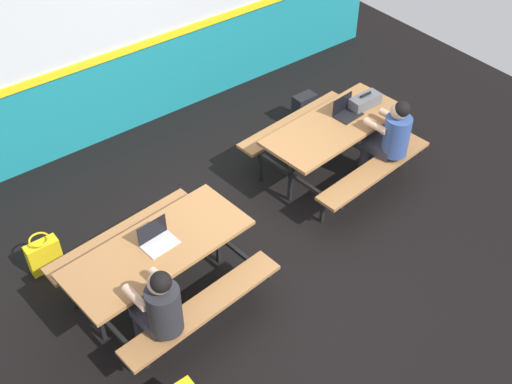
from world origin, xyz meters
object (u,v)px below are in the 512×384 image
object	(u,v)px
student_further	(390,136)
tote_bag_bright	(44,255)
picnic_table_right	(334,135)
laptop_dark	(346,111)
backpack_dark	(304,110)
student_nearer	(159,307)
laptop_silver	(157,239)
picnic_table_left	(159,259)
toolbox_grey	(365,101)

from	to	relation	value
student_further	tote_bag_bright	bearing A→B (deg)	162.53
picnic_table_right	student_further	distance (m)	0.66
laptop_dark	tote_bag_bright	bearing A→B (deg)	170.50
laptop_dark	backpack_dark	bearing A→B (deg)	78.22
student_nearer	laptop_dark	xyz separation A→B (m)	(3.20, 1.08, 0.08)
student_nearer	laptop_dark	world-z (taller)	student_nearer
laptop_silver	laptop_dark	distance (m)	2.87
backpack_dark	student_nearer	bearing A→B (deg)	-149.25
backpack_dark	laptop_dark	bearing A→B (deg)	-101.78
picnic_table_left	student_further	xyz separation A→B (m)	(3.01, -0.10, 0.13)
laptop_silver	student_nearer	bearing A→B (deg)	-120.19
student_further	laptop_dark	size ratio (longest dim) A/B	3.55
picnic_table_left	backpack_dark	distance (m)	3.40
picnic_table_right	student_further	xyz separation A→B (m)	(0.37, -0.52, 0.13)
picnic_table_right	laptop_dark	distance (m)	0.31
laptop_silver	toolbox_grey	size ratio (longest dim) A/B	0.85
student_nearer	toolbox_grey	distance (m)	3.66
backpack_dark	toolbox_grey	bearing A→B (deg)	-83.99
laptop_dark	toolbox_grey	distance (m)	0.30
picnic_table_left	picnic_table_right	size ratio (longest dim) A/B	1.00
toolbox_grey	tote_bag_bright	bearing A→B (deg)	171.09
picnic_table_right	student_nearer	distance (m)	3.15
student_nearer	laptop_silver	xyz separation A→B (m)	(0.37, 0.63, 0.08)
picnic_table_right	backpack_dark	size ratio (longest dim) A/B	4.22
picnic_table_left	picnic_table_right	world-z (taller)	same
picnic_table_left	student_nearer	world-z (taller)	student_nearer
picnic_table_right	laptop_dark	world-z (taller)	laptop_dark
student_further	backpack_dark	distance (m)	1.60
picnic_table_right	laptop_dark	bearing A→B (deg)	14.89
student_nearer	laptop_dark	distance (m)	3.38
picnic_table_right	student_further	bearing A→B (deg)	-54.45
laptop_dark	toolbox_grey	xyz separation A→B (m)	(0.30, -0.01, 0.02)
student_nearer	tote_bag_bright	size ratio (longest dim) A/B	2.81
picnic_table_left	laptop_silver	distance (m)	0.22
laptop_silver	student_further	bearing A→B (deg)	-2.63
picnic_table_right	student_further	size ratio (longest dim) A/B	1.54
picnic_table_right	tote_bag_bright	xyz separation A→B (m)	(-3.41, 0.67, -0.38)
picnic_table_left	toolbox_grey	bearing A→B (deg)	8.59
toolbox_grey	backpack_dark	xyz separation A→B (m)	(-0.10, 0.95, -0.60)
picnic_table_left	laptop_silver	size ratio (longest dim) A/B	5.46
picnic_table_left	toolbox_grey	distance (m)	3.20
backpack_dark	laptop_silver	bearing A→B (deg)	-155.38
picnic_table_left	toolbox_grey	xyz separation A→B (m)	(3.16, 0.48, 0.24)
laptop_dark	laptop_silver	bearing A→B (deg)	-171.07
student_nearer	laptop_dark	bearing A→B (deg)	18.61
student_further	laptop_dark	xyz separation A→B (m)	(-0.15, 0.58, 0.08)
student_nearer	backpack_dark	xyz separation A→B (m)	(3.40, 2.02, -0.49)
student_further	toolbox_grey	world-z (taller)	student_further
laptop_silver	backpack_dark	xyz separation A→B (m)	(3.03, 1.39, -0.57)
picnic_table_left	student_further	world-z (taller)	student_further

